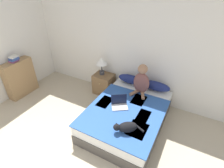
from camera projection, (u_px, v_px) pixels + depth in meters
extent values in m
cube|color=silver|center=(130.00, 47.00, 4.00)|extent=(6.12, 0.05, 2.55)
cube|color=#4C4742|center=(127.00, 119.00, 3.67)|extent=(1.37, 1.94, 0.23)
cube|color=silver|center=(128.00, 111.00, 3.55)|extent=(1.35, 1.91, 0.22)
cube|color=#2D569E|center=(124.00, 113.00, 3.34)|extent=(1.41, 1.55, 0.02)
cube|color=silver|center=(143.00, 116.00, 3.26)|extent=(0.22, 0.35, 0.01)
cube|color=silver|center=(105.00, 102.00, 3.61)|extent=(0.24, 0.39, 0.01)
cube|color=silver|center=(137.00, 129.00, 2.98)|extent=(0.32, 0.40, 0.01)
cube|color=silver|center=(139.00, 100.00, 3.67)|extent=(0.27, 0.38, 0.01)
ellipsoid|color=navy|center=(131.00, 79.00, 4.16)|extent=(0.63, 0.22, 0.21)
ellipsoid|color=navy|center=(156.00, 86.00, 3.92)|extent=(0.63, 0.22, 0.21)
ellipsoid|color=brown|center=(141.00, 83.00, 3.76)|extent=(0.35, 0.19, 0.49)
sphere|color=#9E7051|center=(143.00, 69.00, 3.58)|extent=(0.20, 0.20, 0.20)
cylinder|color=#9E7051|center=(134.00, 93.00, 3.82)|extent=(0.17, 0.25, 0.07)
cylinder|color=#9E7051|center=(143.00, 95.00, 3.74)|extent=(0.17, 0.25, 0.07)
ellipsoid|color=black|center=(128.00, 127.00, 2.90)|extent=(0.37, 0.34, 0.18)
sphere|color=black|center=(117.00, 127.00, 2.86)|extent=(0.12, 0.12, 0.12)
cone|color=black|center=(117.00, 127.00, 2.81)|extent=(0.05, 0.05, 0.05)
cone|color=black|center=(116.00, 124.00, 2.86)|extent=(0.05, 0.05, 0.05)
cylinder|color=black|center=(140.00, 129.00, 2.96)|extent=(0.18, 0.11, 0.04)
cube|color=#B7B7BC|center=(120.00, 107.00, 3.45)|extent=(0.37, 0.34, 0.02)
cube|color=black|center=(119.00, 99.00, 3.49)|extent=(0.29, 0.22, 0.20)
cube|color=brown|center=(104.00, 84.00, 4.56)|extent=(0.49, 0.39, 0.53)
sphere|color=tan|center=(99.00, 84.00, 4.35)|extent=(0.03, 0.03, 0.03)
cylinder|color=#38383D|center=(102.00, 73.00, 4.43)|extent=(0.12, 0.12, 0.09)
cylinder|color=#38383D|center=(102.00, 68.00, 4.35)|extent=(0.02, 0.02, 0.19)
cone|color=white|center=(101.00, 61.00, 4.25)|extent=(0.29, 0.29, 0.17)
cube|color=#99754C|center=(20.00, 78.00, 4.42)|extent=(0.25, 0.75, 0.92)
cube|color=#844270|center=(14.00, 61.00, 4.16)|extent=(0.17, 0.20, 0.04)
cube|color=#334C8E|center=(14.00, 60.00, 4.14)|extent=(0.15, 0.20, 0.03)
cube|color=#334C8E|center=(14.00, 58.00, 4.12)|extent=(0.17, 0.18, 0.03)
cube|color=beige|center=(13.00, 57.00, 4.11)|extent=(0.15, 0.19, 0.04)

